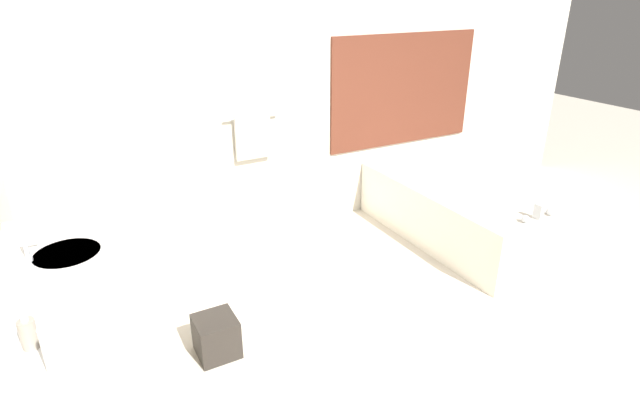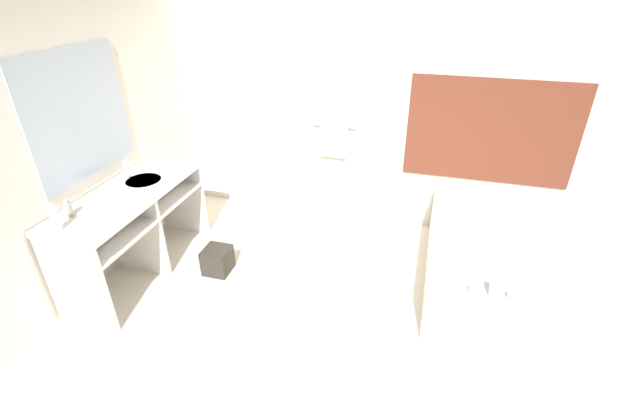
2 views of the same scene
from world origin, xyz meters
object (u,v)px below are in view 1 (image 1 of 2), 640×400
at_px(water_bottle_1, 52,350).
at_px(soap_dispenser, 28,333).
at_px(bathtub, 459,208).
at_px(waste_bin, 216,336).

relative_size(water_bottle_1, soap_dispenser, 1.44).
xyz_separation_m(bathtub, waste_bin, (-2.51, -0.51, -0.15)).
height_order(bathtub, water_bottle_1, water_bottle_1).
bearing_deg(water_bottle_1, bathtub, 23.01).
distance_m(bathtub, waste_bin, 2.57).
relative_size(soap_dispenser, waste_bin, 0.58).
height_order(soap_dispenser, waste_bin, soap_dispenser).
distance_m(water_bottle_1, waste_bin, 1.50).
relative_size(bathtub, waste_bin, 7.03).
bearing_deg(bathtub, waste_bin, -168.45).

